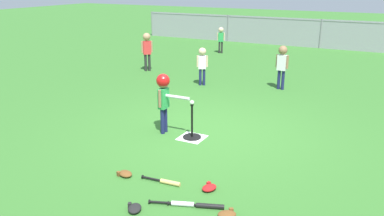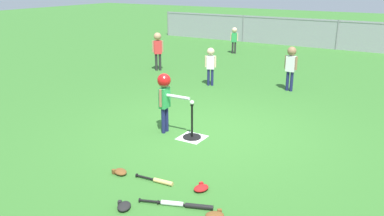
{
  "view_description": "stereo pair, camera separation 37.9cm",
  "coord_description": "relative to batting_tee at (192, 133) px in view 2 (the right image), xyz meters",
  "views": [
    {
      "loc": [
        2.8,
        -6.05,
        2.65
      ],
      "look_at": [
        -0.17,
        -0.37,
        0.55
      ],
      "focal_mm": 36.86,
      "sensor_mm": 36.0,
      "label": 1
    },
    {
      "loc": [
        3.13,
        -5.86,
        2.65
      ],
      "look_at": [
        -0.17,
        -0.37,
        0.55
      ],
      "focal_mm": 36.86,
      "sensor_mm": 36.0,
      "label": 2
    }
  ],
  "objects": [
    {
      "name": "fielder_deep_right",
      "position": [
        -1.44,
        3.31,
        0.54
      ],
      "size": [
        0.27,
        0.2,
        0.99
      ],
      "color": "#191E4C",
      "rests_on": "ground_plane"
    },
    {
      "name": "ground_plane",
      "position": [
        0.17,
        0.37,
        -0.09
      ],
      "size": [
        60.0,
        60.0,
        0.0
      ],
      "primitive_type": "plane",
      "color": "#336B28"
    },
    {
      "name": "glove_near_bats",
      "position": [
        1.04,
        -1.49,
        -0.06
      ],
      "size": [
        0.22,
        0.26,
        0.07
      ],
      "color": "#B21919",
      "rests_on": "ground_plane"
    },
    {
      "name": "home_plate",
      "position": [
        0.0,
        0.0,
        -0.09
      ],
      "size": [
        0.44,
        0.44,
        0.01
      ],
      "primitive_type": "cube",
      "color": "white",
      "rests_on": "ground_plane"
    },
    {
      "name": "outfield_fence",
      "position": [
        0.17,
        10.73,
        0.52
      ],
      "size": [
        16.06,
        0.06,
        1.15
      ],
      "color": "slate",
      "rests_on": "ground_plane"
    },
    {
      "name": "batter_child",
      "position": [
        -0.55,
        -0.01,
        0.68
      ],
      "size": [
        0.63,
        0.31,
        1.09
      ],
      "color": "#191E4C",
      "rests_on": "ground_plane"
    },
    {
      "name": "fielder_near_left",
      "position": [
        -2.91,
        7.86,
        0.53
      ],
      "size": [
        0.27,
        0.19,
        0.96
      ],
      "color": "#262626",
      "rests_on": "ground_plane"
    },
    {
      "name": "fielder_near_right",
      "position": [
        -3.65,
        4.07,
        0.64
      ],
      "size": [
        0.27,
        0.25,
        1.14
      ],
      "color": "#262626",
      "rests_on": "ground_plane"
    },
    {
      "name": "glove_outfield_drop",
      "position": [
        -0.18,
        -1.69,
        -0.06
      ],
      "size": [
        0.26,
        0.23,
        0.07
      ],
      "color": "brown",
      "rests_on": "ground_plane"
    },
    {
      "name": "batting_tee",
      "position": [
        0.0,
        0.0,
        0.0
      ],
      "size": [
        0.32,
        0.32,
        0.61
      ],
      "color": "black",
      "rests_on": "ground_plane"
    },
    {
      "name": "spare_bat_silver",
      "position": [
        0.86,
        -2.01,
        -0.06
      ],
      "size": [
        0.55,
        0.25,
        0.06
      ],
      "color": "silver",
      "rests_on": "ground_plane"
    },
    {
      "name": "glove_tossed_aside",
      "position": [
        1.49,
        -1.95,
        -0.06
      ],
      "size": [
        0.27,
        0.26,
        0.07
      ],
      "color": "brown",
      "rests_on": "ground_plane"
    },
    {
      "name": "spare_bat_wood",
      "position": [
        0.45,
        -1.61,
        -0.06
      ],
      "size": [
        0.59,
        0.1,
        0.06
      ],
      "color": "#DBB266",
      "rests_on": "ground_plane"
    },
    {
      "name": "spare_bat_black",
      "position": [
        1.17,
        -1.91,
        -0.06
      ],
      "size": [
        0.67,
        0.29,
        0.06
      ],
      "color": "black",
      "rests_on": "ground_plane"
    },
    {
      "name": "glove_by_plate",
      "position": [
        0.45,
        -2.35,
        -0.06
      ],
      "size": [
        0.24,
        0.27,
        0.07
      ],
      "color": "black",
      "rests_on": "ground_plane"
    },
    {
      "name": "fielder_deep_center",
      "position": [
        0.49,
        3.87,
        0.62
      ],
      "size": [
        0.33,
        0.22,
        1.1
      ],
      "color": "#191E4C",
      "rests_on": "ground_plane"
    },
    {
      "name": "baseball_on_tee",
      "position": [
        0.0,
        0.0,
        0.56
      ],
      "size": [
        0.07,
        0.07,
        0.07
      ],
      "primitive_type": "sphere",
      "color": "white",
      "rests_on": "batting_tee"
    }
  ]
}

